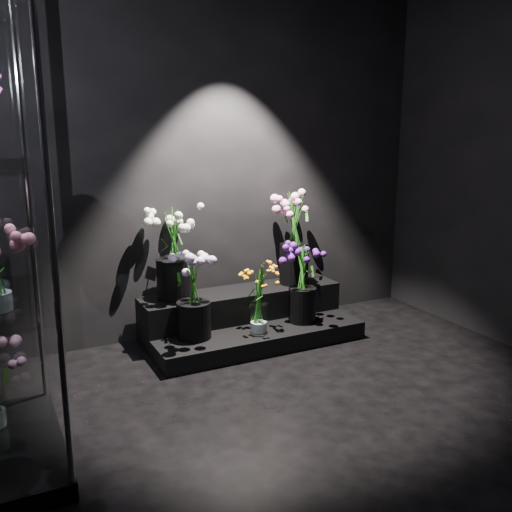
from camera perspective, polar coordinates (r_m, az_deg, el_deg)
floor at (r=3.33m, az=8.43°, el=-18.04°), size 4.00×4.00×0.00m
wall_back at (r=4.63m, az=-5.40°, el=9.24°), size 4.00×0.00×4.00m
display_riser at (r=4.67m, az=-0.89°, el=-6.31°), size 1.68×0.75×0.37m
bouquet_orange_bells at (r=4.35m, az=0.27°, el=-4.20°), size 0.36×0.36×0.53m
bouquet_lilac at (r=4.23m, az=-6.30°, el=-3.41°), size 0.42×0.42×0.65m
bouquet_purple at (r=4.57m, az=4.70°, el=-2.36°), size 0.42×0.42×0.62m
bouquet_cream_roses at (r=4.42m, az=-8.23°, el=0.81°), size 0.52×0.52×0.71m
bouquet_pink_roses at (r=4.79m, az=3.87°, el=2.40°), size 0.47×0.47×0.77m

